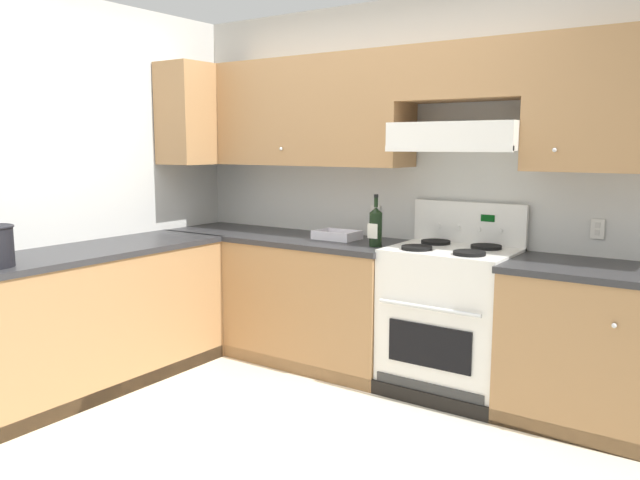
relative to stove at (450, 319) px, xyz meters
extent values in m
plane|color=beige|center=(-0.71, -1.25, -0.48)|extent=(7.04, 7.04, 0.00)
cube|color=silver|center=(-0.25, 0.37, 0.80)|extent=(4.68, 0.12, 2.55)
cube|color=#A87A4C|center=(-1.30, 0.13, 1.32)|extent=(1.79, 0.34, 0.76)
cube|color=#A87A4C|center=(0.92, 0.13, 1.32)|extent=(1.04, 0.34, 0.76)
cube|color=#A87A4C|center=(0.00, 0.13, 1.53)|extent=(0.80, 0.34, 0.34)
cube|color=white|center=(0.00, 0.09, 1.14)|extent=(0.80, 0.46, 0.17)
cube|color=white|center=(0.00, -0.13, 1.07)|extent=(0.80, 0.03, 0.04)
sphere|color=silver|center=(-1.30, -0.05, 1.06)|extent=(0.02, 0.02, 0.02)
sphere|color=silver|center=(0.60, -0.05, 1.06)|extent=(0.02, 0.02, 0.02)
cube|color=silver|center=(-0.71, 0.29, 0.60)|extent=(0.08, 0.01, 0.12)
cube|color=silver|center=(-0.71, 0.29, 0.62)|extent=(0.03, 0.00, 0.03)
cube|color=silver|center=(-0.71, 0.29, 0.58)|extent=(0.03, 0.00, 0.03)
cube|color=silver|center=(0.78, 0.29, 0.60)|extent=(0.08, 0.01, 0.12)
cube|color=silver|center=(0.78, 0.29, 0.62)|extent=(0.03, 0.00, 0.03)
cube|color=silver|center=(0.78, 0.29, 0.58)|extent=(0.03, 0.00, 0.03)
cube|color=silver|center=(-2.33, -1.15, 0.80)|extent=(0.12, 4.00, 2.55)
cube|color=#A87A4C|center=(-2.09, -0.05, 1.32)|extent=(0.34, 0.64, 0.76)
cube|color=#A87A4C|center=(-1.31, -0.01, -0.04)|extent=(1.86, 0.61, 0.87)
cube|color=#2D2D30|center=(-1.31, -0.01, 0.41)|extent=(1.88, 0.63, 0.04)
cube|color=#A87A4C|center=(0.86, -0.01, -0.04)|extent=(0.95, 0.61, 0.87)
cube|color=#2D2D30|center=(0.86, -0.01, 0.41)|extent=(0.98, 0.63, 0.04)
cube|color=black|center=(-0.45, -0.28, -0.43)|extent=(3.54, 0.06, 0.09)
sphere|color=silver|center=(-1.69, -0.33, 0.20)|extent=(0.03, 0.03, 0.03)
sphere|color=silver|center=(1.00, -0.33, 0.20)|extent=(0.03, 0.03, 0.03)
cube|color=#A87A4C|center=(-1.96, -1.26, -0.04)|extent=(0.61, 1.89, 0.87)
cube|color=#2D2D30|center=(-1.96, -1.26, 0.41)|extent=(0.63, 1.91, 0.04)
cube|color=black|center=(-1.68, -1.26, -0.43)|extent=(0.06, 1.85, 0.09)
cube|color=white|center=(0.00, 0.00, -0.02)|extent=(0.76, 0.58, 0.91)
cube|color=black|center=(0.00, -0.30, -0.10)|extent=(0.53, 0.01, 0.26)
cylinder|color=silver|center=(0.00, -0.32, 0.14)|extent=(0.65, 0.02, 0.02)
cube|color=#333333|center=(0.00, -0.30, -0.38)|extent=(0.70, 0.01, 0.11)
cube|color=white|center=(0.00, 0.00, 0.44)|extent=(0.76, 0.58, 0.02)
cube|color=white|center=(0.00, 0.27, 0.58)|extent=(0.76, 0.04, 0.29)
cube|color=#053F0C|center=(0.13, 0.25, 0.63)|extent=(0.09, 0.01, 0.04)
cylinder|color=black|center=(-0.17, -0.14, 0.46)|extent=(0.19, 0.19, 0.02)
cylinder|color=black|center=(-0.17, -0.14, 0.45)|extent=(0.07, 0.07, 0.01)
cylinder|color=black|center=(0.17, -0.14, 0.46)|extent=(0.19, 0.19, 0.02)
cylinder|color=black|center=(0.17, -0.14, 0.45)|extent=(0.07, 0.07, 0.01)
cylinder|color=black|center=(-0.17, 0.14, 0.46)|extent=(0.19, 0.19, 0.02)
cylinder|color=black|center=(-0.17, 0.14, 0.45)|extent=(0.07, 0.07, 0.01)
cylinder|color=black|center=(0.17, 0.14, 0.46)|extent=(0.19, 0.19, 0.02)
cylinder|color=black|center=(0.17, 0.14, 0.45)|extent=(0.07, 0.07, 0.01)
cylinder|color=white|center=(-0.21, 0.25, 0.55)|extent=(0.04, 0.02, 0.04)
cylinder|color=white|center=(-0.07, 0.25, 0.55)|extent=(0.04, 0.02, 0.04)
cylinder|color=white|center=(0.07, 0.25, 0.55)|extent=(0.04, 0.02, 0.04)
cylinder|color=white|center=(0.21, 0.25, 0.55)|extent=(0.04, 0.02, 0.04)
cylinder|color=black|center=(-0.49, -0.09, 0.54)|extent=(0.08, 0.08, 0.22)
cone|color=black|center=(-0.49, -0.09, 0.67)|extent=(0.08, 0.08, 0.04)
cylinder|color=black|center=(-0.49, -0.09, 0.73)|extent=(0.03, 0.03, 0.08)
cylinder|color=black|center=(-0.49, -0.09, 0.76)|extent=(0.03, 0.03, 0.02)
cube|color=silver|center=(-0.49, -0.13, 0.54)|extent=(0.07, 0.00, 0.10)
cube|color=silver|center=(-0.88, 0.04, 0.44)|extent=(0.24, 0.18, 0.02)
cube|color=silver|center=(-0.88, -0.06, 0.46)|extent=(0.30, 0.01, 0.06)
cube|color=silver|center=(-0.88, 0.15, 0.46)|extent=(0.30, 0.01, 0.06)
cube|color=silver|center=(-1.02, 0.04, 0.46)|extent=(0.01, 0.19, 0.06)
cube|color=silver|center=(-0.74, 0.04, 0.46)|extent=(0.01, 0.19, 0.06)
camera|label=1|loc=(1.52, -3.65, 1.09)|focal=35.48mm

